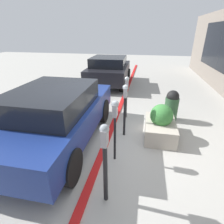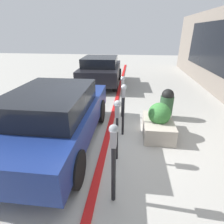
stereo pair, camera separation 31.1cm
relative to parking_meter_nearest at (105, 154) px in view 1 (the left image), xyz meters
name	(u,v)px [view 1 (the left image)]	position (x,y,z in m)	size (l,w,h in m)	color
ground_plane	(109,144)	(1.69, 0.31, -1.01)	(40.00, 40.00, 0.00)	#ADAAA3
curb_strip	(106,143)	(1.69, 0.39, -0.99)	(24.50, 0.16, 0.04)	red
parking_meter_nearest	(105,154)	(0.00, 0.00, 0.00)	(0.17, 0.15, 1.53)	black
parking_meter_second	(115,117)	(1.12, 0.04, 0.11)	(0.18, 0.16, 1.48)	black
parking_meter_middle	(125,101)	(2.22, -0.04, 0.05)	(0.18, 0.16, 1.51)	black
parking_meter_fourth	(127,89)	(3.41, 0.06, 0.03)	(0.18, 0.15, 1.44)	black
planter_box	(160,125)	(2.32, -1.04, -0.63)	(1.27, 0.82, 0.99)	#B2A899
parked_car_middle	(57,114)	(1.56, 1.64, -0.18)	(4.33, 2.00, 1.54)	navy
parked_car_rear	(109,70)	(7.40, 1.49, -0.20)	(3.91, 2.13, 1.53)	black
trash_bin	(171,106)	(3.46, -1.44, -0.48)	(0.44, 0.44, 1.05)	#2D5133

